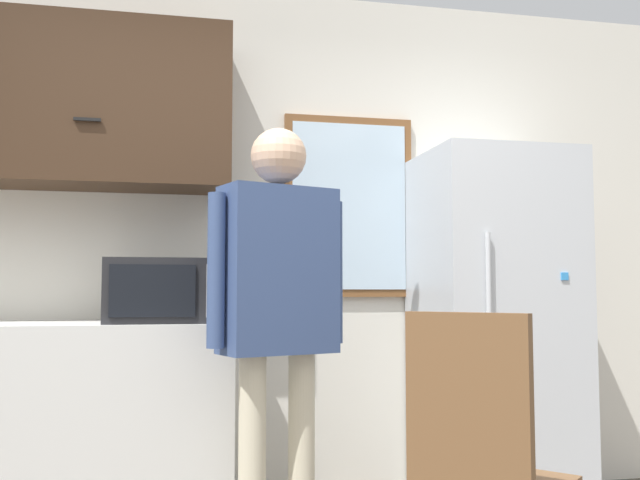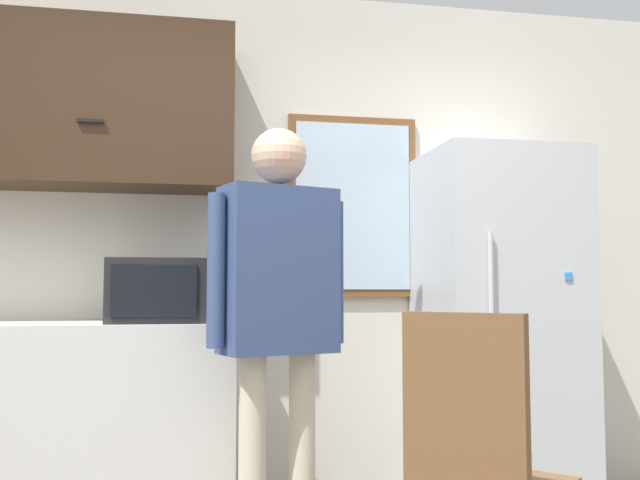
{
  "view_description": "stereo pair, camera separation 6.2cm",
  "coord_description": "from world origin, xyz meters",
  "px_view_note": "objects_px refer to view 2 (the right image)",
  "views": [
    {
      "loc": [
        -0.46,
        -1.72,
        1.08
      ],
      "look_at": [
        0.14,
        1.11,
        1.29
      ],
      "focal_mm": 40.0,
      "sensor_mm": 36.0,
      "label": 1
    },
    {
      "loc": [
        -0.4,
        -1.73,
        1.08
      ],
      "look_at": [
        0.14,
        1.11,
        1.29
      ],
      "focal_mm": 40.0,
      "sensor_mm": 36.0,
      "label": 2
    }
  ],
  "objects_px": {
    "refrigerator": "(499,328)",
    "chair": "(479,458)",
    "person": "(278,290)",
    "microwave": "(166,291)"
  },
  "relations": [
    {
      "from": "refrigerator",
      "to": "chair",
      "type": "height_order",
      "value": "refrigerator"
    },
    {
      "from": "person",
      "to": "refrigerator",
      "type": "relative_size",
      "value": 0.98
    },
    {
      "from": "microwave",
      "to": "chair",
      "type": "bearing_deg",
      "value": -47.29
    },
    {
      "from": "chair",
      "to": "microwave",
      "type": "bearing_deg",
      "value": 0.56
    },
    {
      "from": "person",
      "to": "microwave",
      "type": "bearing_deg",
      "value": 120.15
    },
    {
      "from": "refrigerator",
      "to": "microwave",
      "type": "bearing_deg",
      "value": -177.53
    },
    {
      "from": "refrigerator",
      "to": "chair",
      "type": "distance_m",
      "value": 1.38
    },
    {
      "from": "microwave",
      "to": "person",
      "type": "distance_m",
      "value": 0.61
    },
    {
      "from": "microwave",
      "to": "person",
      "type": "relative_size",
      "value": 0.29
    },
    {
      "from": "microwave",
      "to": "refrigerator",
      "type": "relative_size",
      "value": 0.29
    }
  ]
}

